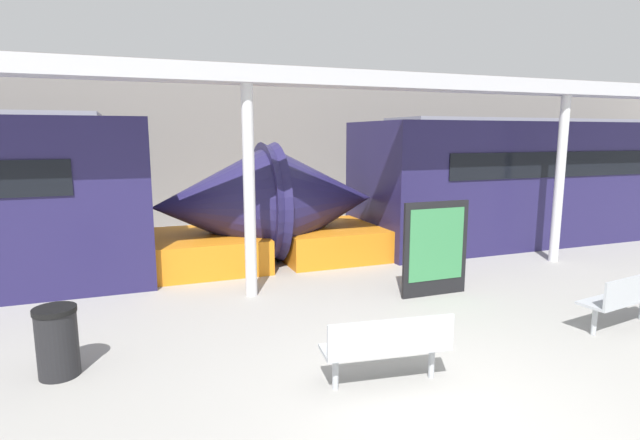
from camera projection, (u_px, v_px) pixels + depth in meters
ground_plane at (453, 413)px, 5.05m from camera, size 60.00×60.00×0.00m
station_wall at (228, 144)px, 15.79m from camera, size 56.00×0.20×5.00m
train_left at (579, 180)px, 14.12m from camera, size 18.26×2.93×3.20m
bench_near at (388, 344)px, 5.51m from camera, size 1.49×0.62×0.83m
bench_far at (627, 296)px, 7.18m from camera, size 1.57×0.67×0.83m
trash_bin at (57, 342)px, 5.78m from camera, size 0.48×0.48×0.83m
poster_board at (435, 248)px, 8.65m from camera, size 1.26×0.07×1.66m
support_column_near at (249, 193)px, 8.47m from camera, size 0.20×0.20×3.61m
support_column_far at (559, 180)px, 10.86m from camera, size 0.20×0.20×3.61m
canopy_beam at (246, 75)px, 8.14m from camera, size 28.00×0.60×0.28m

